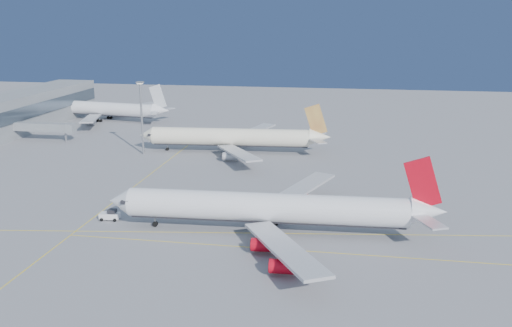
# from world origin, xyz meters

# --- Properties ---
(ground) EXTENTS (500.00, 500.00, 0.00)m
(ground) POSITION_xyz_m (0.00, 0.00, 0.00)
(ground) COLOR slate
(ground) RESTS_ON ground
(terminal) EXTENTS (18.40, 110.00, 15.00)m
(terminal) POSITION_xyz_m (-114.93, 85.00, 7.51)
(terminal) COLOR gray
(terminal) RESTS_ON ground
(jet_bridge) EXTENTS (23.60, 3.60, 6.90)m
(jet_bridge) POSITION_xyz_m (-93.11, 72.00, 5.17)
(jet_bridge) COLOR gray
(jet_bridge) RESTS_ON ground
(taxiway_lines) EXTENTS (118.86, 140.00, 0.02)m
(taxiway_lines) POSITION_xyz_m (-14.71, 6.34, 0.01)
(taxiway_lines) COLOR yellow
(taxiway_lines) RESTS_ON ground
(airliner_virgin) EXTENTS (72.10, 64.78, 17.79)m
(airliner_virgin) POSITION_xyz_m (1.97, -5.01, 5.36)
(airliner_virgin) COLOR white
(airliner_virgin) RESTS_ON ground
(airliner_etihad) EXTENTS (65.35, 60.24, 17.05)m
(airliner_etihad) POSITION_xyz_m (-21.35, 66.17, 5.19)
(airliner_etihad) COLOR #F0E9CD
(airliner_etihad) RESTS_ON ground
(airliner_third) EXTENTS (63.53, 58.06, 17.06)m
(airliner_third) POSITION_xyz_m (-90.43, 116.32, 5.16)
(airliner_third) COLOR white
(airliner_third) RESTS_ON ground
(pushback_tug) EXTENTS (4.52, 2.95, 2.46)m
(pushback_tug) POSITION_xyz_m (-35.57, -3.67, 1.14)
(pushback_tug) COLOR white
(pushback_tug) RESTS_ON ground
(light_mast) EXTENTS (2.10, 2.10, 24.26)m
(light_mast) POSITION_xyz_m (-51.00, 58.54, 14.32)
(light_mast) COLOR gray
(light_mast) RESTS_ON ground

